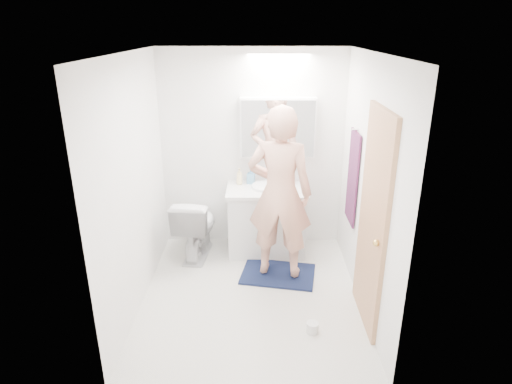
{
  "coord_description": "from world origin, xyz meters",
  "views": [
    {
      "loc": [
        0.07,
        -3.82,
        2.61
      ],
      "look_at": [
        0.05,
        0.25,
        1.05
      ],
      "focal_mm": 30.45,
      "sensor_mm": 36.0,
      "label": 1
    }
  ],
  "objects_px": {
    "medicine_cabinet": "(278,128)",
    "toilet": "(196,226)",
    "person": "(280,194)",
    "soap_bottle_b": "(251,176)",
    "vanity_cabinet": "(267,222)",
    "toothbrush_cup": "(286,181)",
    "soap_bottle_a": "(239,176)",
    "toilet_paper_roll": "(312,328)"
  },
  "relations": [
    {
      "from": "toilet",
      "to": "toothbrush_cup",
      "type": "xyz_separation_m",
      "value": [
        1.08,
        0.28,
        0.48
      ]
    },
    {
      "from": "soap_bottle_a",
      "to": "soap_bottle_b",
      "type": "relative_size",
      "value": 1.04
    },
    {
      "from": "vanity_cabinet",
      "to": "soap_bottle_b",
      "type": "distance_m",
      "value": 0.59
    },
    {
      "from": "vanity_cabinet",
      "to": "soap_bottle_a",
      "type": "relative_size",
      "value": 4.52
    },
    {
      "from": "toilet_paper_roll",
      "to": "toilet",
      "type": "bearing_deg",
      "value": 130.83
    },
    {
      "from": "toilet",
      "to": "person",
      "type": "xyz_separation_m",
      "value": [
        0.97,
        -0.46,
        0.6
      ]
    },
    {
      "from": "toilet",
      "to": "soap_bottle_a",
      "type": "height_order",
      "value": "soap_bottle_a"
    },
    {
      "from": "toilet",
      "to": "toothbrush_cup",
      "type": "relative_size",
      "value": 8.19
    },
    {
      "from": "person",
      "to": "soap_bottle_b",
      "type": "relative_size",
      "value": 9.75
    },
    {
      "from": "toothbrush_cup",
      "to": "toilet_paper_roll",
      "type": "relative_size",
      "value": 0.84
    },
    {
      "from": "person",
      "to": "soap_bottle_b",
      "type": "distance_m",
      "value": 0.82
    },
    {
      "from": "toilet_paper_roll",
      "to": "vanity_cabinet",
      "type": "bearing_deg",
      "value": 104.22
    },
    {
      "from": "soap_bottle_a",
      "to": "toilet_paper_roll",
      "type": "distance_m",
      "value": 2.04
    },
    {
      "from": "toilet_paper_roll",
      "to": "soap_bottle_a",
      "type": "bearing_deg",
      "value": 113.03
    },
    {
      "from": "person",
      "to": "toilet_paper_roll",
      "type": "distance_m",
      "value": 1.37
    },
    {
      "from": "medicine_cabinet",
      "to": "soap_bottle_b",
      "type": "bearing_deg",
      "value": -174.58
    },
    {
      "from": "medicine_cabinet",
      "to": "toilet",
      "type": "bearing_deg",
      "value": -161.46
    },
    {
      "from": "toothbrush_cup",
      "to": "toilet_paper_roll",
      "type": "bearing_deg",
      "value": -84.67
    },
    {
      "from": "soap_bottle_b",
      "to": "toilet_paper_roll",
      "type": "distance_m",
      "value": 2.02
    },
    {
      "from": "soap_bottle_a",
      "to": "toothbrush_cup",
      "type": "relative_size",
      "value": 2.14
    },
    {
      "from": "vanity_cabinet",
      "to": "person",
      "type": "bearing_deg",
      "value": -78.05
    },
    {
      "from": "vanity_cabinet",
      "to": "soap_bottle_b",
      "type": "bearing_deg",
      "value": 136.8
    },
    {
      "from": "vanity_cabinet",
      "to": "toilet",
      "type": "bearing_deg",
      "value": -172.25
    },
    {
      "from": "person",
      "to": "soap_bottle_a",
      "type": "relative_size",
      "value": 9.33
    },
    {
      "from": "toilet_paper_roll",
      "to": "soap_bottle_b",
      "type": "bearing_deg",
      "value": 108.68
    },
    {
      "from": "toilet",
      "to": "soap_bottle_b",
      "type": "distance_m",
      "value": 0.89
    },
    {
      "from": "soap_bottle_a",
      "to": "toothbrush_cup",
      "type": "height_order",
      "value": "soap_bottle_a"
    },
    {
      "from": "soap_bottle_a",
      "to": "toothbrush_cup",
      "type": "bearing_deg",
      "value": 1.02
    },
    {
      "from": "soap_bottle_a",
      "to": "soap_bottle_b",
      "type": "distance_m",
      "value": 0.14
    },
    {
      "from": "vanity_cabinet",
      "to": "soap_bottle_a",
      "type": "bearing_deg",
      "value": 155.51
    },
    {
      "from": "toothbrush_cup",
      "to": "toilet",
      "type": "bearing_deg",
      "value": -165.67
    },
    {
      "from": "vanity_cabinet",
      "to": "toothbrush_cup",
      "type": "height_order",
      "value": "toothbrush_cup"
    },
    {
      "from": "person",
      "to": "toothbrush_cup",
      "type": "distance_m",
      "value": 0.75
    },
    {
      "from": "vanity_cabinet",
      "to": "toilet_paper_roll",
      "type": "distance_m",
      "value": 1.63
    },
    {
      "from": "toilet",
      "to": "toilet_paper_roll",
      "type": "relative_size",
      "value": 6.92
    },
    {
      "from": "vanity_cabinet",
      "to": "toilet_paper_roll",
      "type": "bearing_deg",
      "value": -75.78
    },
    {
      "from": "vanity_cabinet",
      "to": "toothbrush_cup",
      "type": "xyz_separation_m",
      "value": [
        0.23,
        0.16,
        0.47
      ]
    },
    {
      "from": "soap_bottle_b",
      "to": "toothbrush_cup",
      "type": "distance_m",
      "value": 0.43
    },
    {
      "from": "person",
      "to": "soap_bottle_a",
      "type": "height_order",
      "value": "person"
    },
    {
      "from": "medicine_cabinet",
      "to": "toothbrush_cup",
      "type": "height_order",
      "value": "medicine_cabinet"
    },
    {
      "from": "vanity_cabinet",
      "to": "medicine_cabinet",
      "type": "distance_m",
      "value": 1.14
    },
    {
      "from": "toilet",
      "to": "soap_bottle_b",
      "type": "bearing_deg",
      "value": -149.07
    }
  ]
}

